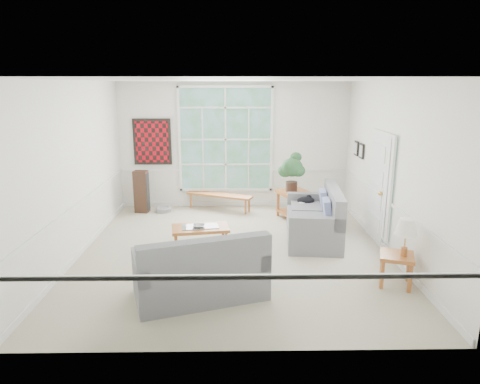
# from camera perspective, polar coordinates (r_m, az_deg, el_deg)

# --- Properties ---
(floor) EXTENTS (5.50, 6.00, 0.01)m
(floor) POSITION_cam_1_polar(r_m,az_deg,el_deg) (7.82, -0.72, -7.89)
(floor) COLOR #ABA48C
(floor) RESTS_ON ground
(ceiling) EXTENTS (5.50, 6.00, 0.02)m
(ceiling) POSITION_cam_1_polar(r_m,az_deg,el_deg) (7.25, -0.79, 14.73)
(ceiling) COLOR white
(ceiling) RESTS_ON ground
(wall_back) EXTENTS (5.50, 0.02, 3.00)m
(wall_back) POSITION_cam_1_polar(r_m,az_deg,el_deg) (10.34, -0.81, 6.22)
(wall_back) COLOR white
(wall_back) RESTS_ON ground
(wall_front) EXTENTS (5.50, 0.02, 3.00)m
(wall_front) POSITION_cam_1_polar(r_m,az_deg,el_deg) (4.48, -0.63, -4.43)
(wall_front) COLOR white
(wall_front) RESTS_ON ground
(wall_left) EXTENTS (0.02, 6.00, 3.00)m
(wall_left) POSITION_cam_1_polar(r_m,az_deg,el_deg) (7.87, -21.22, 2.74)
(wall_left) COLOR white
(wall_left) RESTS_ON ground
(wall_right) EXTENTS (0.02, 6.00, 3.00)m
(wall_right) POSITION_cam_1_polar(r_m,az_deg,el_deg) (7.89, 19.68, 2.89)
(wall_right) COLOR white
(wall_right) RESTS_ON ground
(window_back) EXTENTS (2.30, 0.08, 2.40)m
(window_back) POSITION_cam_1_polar(r_m,az_deg,el_deg) (10.29, -1.93, 7.01)
(window_back) COLOR white
(window_back) RESTS_ON wall_back
(entry_door) EXTENTS (0.08, 0.90, 2.10)m
(entry_door) POSITION_cam_1_polar(r_m,az_deg,el_deg) (8.52, 17.80, 0.73)
(entry_door) COLOR white
(entry_door) RESTS_ON floor
(door_sidelight) EXTENTS (0.08, 0.26, 1.90)m
(door_sidelight) POSITION_cam_1_polar(r_m,az_deg,el_deg) (7.92, 19.28, 0.37)
(door_sidelight) COLOR white
(door_sidelight) RESTS_ON wall_right
(wall_art) EXTENTS (0.90, 0.06, 1.10)m
(wall_art) POSITION_cam_1_polar(r_m,az_deg,el_deg) (10.46, -11.62, 6.57)
(wall_art) COLOR #630910
(wall_art) RESTS_ON wall_back
(wall_frame_near) EXTENTS (0.04, 0.26, 0.32)m
(wall_frame_near) POSITION_cam_1_polar(r_m,az_deg,el_deg) (9.50, 15.86, 5.28)
(wall_frame_near) COLOR black
(wall_frame_near) RESTS_ON wall_right
(wall_frame_far) EXTENTS (0.04, 0.26, 0.32)m
(wall_frame_far) POSITION_cam_1_polar(r_m,az_deg,el_deg) (9.88, 15.20, 5.64)
(wall_frame_far) COLOR black
(wall_frame_far) RESTS_ON wall_right
(loveseat_right) EXTENTS (1.16, 1.96, 1.01)m
(loveseat_right) POSITION_cam_1_polar(r_m,az_deg,el_deg) (8.36, 9.74, -2.90)
(loveseat_right) COLOR slate
(loveseat_right) RESTS_ON floor
(loveseat_front) EXTENTS (1.99, 1.43, 0.97)m
(loveseat_front) POSITION_cam_1_polar(r_m,az_deg,el_deg) (6.10, -5.38, -9.50)
(loveseat_front) COLOR slate
(loveseat_front) RESTS_ON floor
(coffee_table) EXTENTS (1.11, 0.72, 0.39)m
(coffee_table) POSITION_cam_1_polar(r_m,az_deg,el_deg) (7.98, -5.30, -5.96)
(coffee_table) COLOR #A65B27
(coffee_table) RESTS_ON floor
(pewter_bowl) EXTENTS (0.33, 0.33, 0.07)m
(pewter_bowl) POSITION_cam_1_polar(r_m,az_deg,el_deg) (7.87, -5.56, -4.50)
(pewter_bowl) COLOR #9A9A9F
(pewter_bowl) RESTS_ON coffee_table
(window_bench) EXTENTS (1.61, 0.94, 0.38)m
(window_bench) POSITION_cam_1_polar(r_m,az_deg,el_deg) (10.27, -2.76, -1.33)
(window_bench) COLOR #A65B27
(window_bench) RESTS_ON floor
(end_table) EXTENTS (0.80, 0.80, 0.62)m
(end_table) POSITION_cam_1_polar(r_m,az_deg,el_deg) (9.68, 7.08, -1.65)
(end_table) COLOR #A65B27
(end_table) RESTS_ON floor
(houseplant) EXTENTS (0.68, 0.68, 0.88)m
(houseplant) POSITION_cam_1_polar(r_m,az_deg,el_deg) (9.46, 6.93, 2.68)
(houseplant) COLOR #27502B
(houseplant) RESTS_ON end_table
(side_table) EXTENTS (0.61, 0.61, 0.49)m
(side_table) POSITION_cam_1_polar(r_m,az_deg,el_deg) (6.88, 20.05, -9.71)
(side_table) COLOR #A65B27
(side_table) RESTS_ON floor
(table_lamp) EXTENTS (0.46, 0.46, 0.56)m
(table_lamp) POSITION_cam_1_polar(r_m,az_deg,el_deg) (6.68, 21.20, -5.67)
(table_lamp) COLOR silver
(table_lamp) RESTS_ON side_table
(pet_bed) EXTENTS (0.47, 0.47, 0.11)m
(pet_bed) POSITION_cam_1_polar(r_m,az_deg,el_deg) (10.28, -10.16, -2.29)
(pet_bed) COLOR gray
(pet_bed) RESTS_ON floor
(floor_speaker) EXTENTS (0.34, 0.29, 0.99)m
(floor_speaker) POSITION_cam_1_polar(r_m,az_deg,el_deg) (10.25, -13.00, 0.05)
(floor_speaker) COLOR #362016
(floor_speaker) RESTS_ON floor
(cat) EXTENTS (0.42, 0.35, 0.17)m
(cat) POSITION_cam_1_polar(r_m,az_deg,el_deg) (8.96, 8.75, -1.06)
(cat) COLOR black
(cat) RESTS_ON loveseat_right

